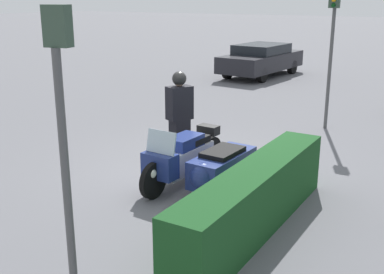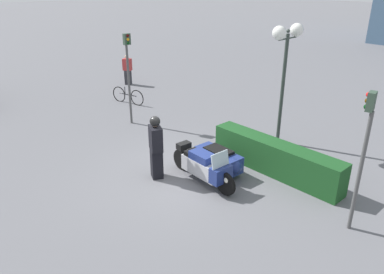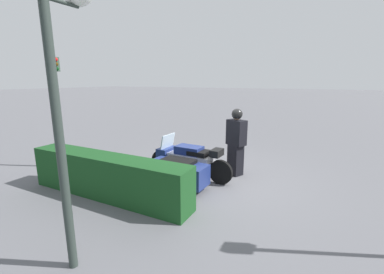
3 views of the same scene
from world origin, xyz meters
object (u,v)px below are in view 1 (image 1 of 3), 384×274
object	(u,v)px
traffic_light_near	(63,120)
traffic_light_far	(332,41)
police_motorcycle	(201,162)
hedge_bush_curbside	(255,199)
officer_rider	(180,114)
parked_car_background	(261,59)

from	to	relation	value
traffic_light_near	traffic_light_far	xyz separation A→B (m)	(-9.03, 0.17, 0.11)
police_motorcycle	traffic_light_near	world-z (taller)	traffic_light_near
hedge_bush_curbside	traffic_light_far	distance (m)	6.58
hedge_bush_curbside	police_motorcycle	bearing A→B (deg)	-124.70
hedge_bush_curbside	traffic_light_near	world-z (taller)	traffic_light_near
police_motorcycle	officer_rider	world-z (taller)	officer_rider
officer_rider	traffic_light_near	distance (m)	5.38
traffic_light_near	parked_car_background	size ratio (longest dim) A/B	0.69
officer_rider	traffic_light_far	xyz separation A→B (m)	(-4.10, 1.95, 1.29)
officer_rider	hedge_bush_curbside	xyz separation A→B (m)	(2.18, 2.71, -0.51)
traffic_light_near	police_motorcycle	bearing A→B (deg)	-2.54
officer_rider	parked_car_background	bearing A→B (deg)	130.48
police_motorcycle	officer_rider	bearing A→B (deg)	-130.72
police_motorcycle	traffic_light_far	bearing A→B (deg)	174.51
officer_rider	traffic_light_near	bearing A→B (deg)	-44.54
parked_car_background	officer_rider	bearing A→B (deg)	-160.39
officer_rider	traffic_light_far	bearing A→B (deg)	90.19
police_motorcycle	hedge_bush_curbside	size ratio (longest dim) A/B	0.60
hedge_bush_curbside	traffic_light_near	bearing A→B (deg)	-18.69
officer_rider	hedge_bush_curbside	size ratio (longest dim) A/B	0.45
officer_rider	hedge_bush_curbside	world-z (taller)	officer_rider
traffic_light_near	officer_rider	bearing A→B (deg)	8.36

